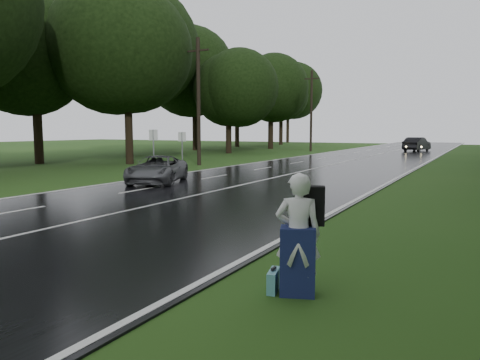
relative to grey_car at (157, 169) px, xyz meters
The scene contains 14 objects.
ground 11.15m from the grey_car, 68.92° to the right, with size 160.00×160.00×0.00m, color #234514.
road 10.44m from the grey_car, 67.42° to the left, with size 12.00×140.00×0.04m, color black.
lane_center 10.44m from the grey_car, 67.42° to the left, with size 0.12×140.00×0.01m, color silver.
grey_car is the anchor object (origin of this frame).
far_car 40.07m from the grey_car, 80.55° to the left, with size 1.73×4.96×1.64m, color black.
hitchhiker 15.51m from the grey_car, 42.60° to the right, with size 0.83×0.80×1.95m.
suitcase 15.26m from the grey_car, 43.77° to the right, with size 0.14×0.49×0.35m, color #5399A1.
utility_pole_mid 11.21m from the grey_car, 113.70° to the left, with size 1.80×0.28×9.08m, color black, non-canonical shape.
utility_pole_far 34.12m from the grey_car, 97.58° to the left, with size 1.80×0.28×9.43m, color black, non-canonical shape.
road_sign_a 4.87m from the grey_car, 131.55° to the left, with size 0.62×0.10×2.59m, color white, non-canonical shape.
road_sign_b 7.21m from the grey_car, 116.47° to the left, with size 0.58×0.10×2.43m, color white, non-canonical shape.
tree_left_d 13.02m from the grey_car, 138.35° to the left, with size 9.47×9.47×14.80m, color black, non-canonical shape.
tree_left_e 27.75m from the grey_car, 113.17° to the left, with size 7.48×7.48×11.69m, color black, non-canonical shape.
tree_left_f 39.94m from the grey_car, 107.15° to the left, with size 8.95×8.95×13.98m, color black, non-canonical shape.
Camera 1 is at (9.93, -6.59, 2.61)m, focal length 33.63 mm.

